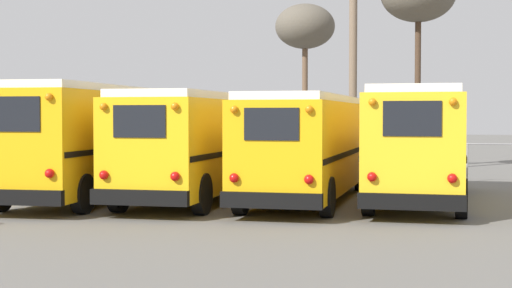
# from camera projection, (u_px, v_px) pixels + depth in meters

# --- Properties ---
(ground_plane) EXTENTS (160.00, 160.00, 0.00)m
(ground_plane) POSITION_uv_depth(u_px,v_px,m) (260.00, 198.00, 23.29)
(ground_plane) COLOR #66635E
(school_bus_0) EXTENTS (2.82, 10.88, 3.29)m
(school_bus_0) POSITION_uv_depth(u_px,v_px,m) (102.00, 137.00, 23.48)
(school_bus_0) COLOR #EAAA0F
(school_bus_0) RESTS_ON ground
(school_bus_1) EXTENTS (2.49, 10.28, 3.07)m
(school_bus_1) POSITION_uv_depth(u_px,v_px,m) (204.00, 141.00, 23.01)
(school_bus_1) COLOR yellow
(school_bus_1) RESTS_ON ground
(school_bus_2) EXTENTS (2.53, 9.86, 3.00)m
(school_bus_2) POSITION_uv_depth(u_px,v_px,m) (309.00, 144.00, 22.35)
(school_bus_2) COLOR #EAAA0F
(school_bus_2) RESTS_ON ground
(school_bus_3) EXTENTS (2.59, 9.52, 3.17)m
(school_bus_3) POSITION_uv_depth(u_px,v_px,m) (420.00, 141.00, 21.98)
(school_bus_3) COLOR yellow
(school_bus_3) RESTS_ON ground
(utility_pole) EXTENTS (1.80, 0.34, 8.93)m
(utility_pole) POSITION_uv_depth(u_px,v_px,m) (353.00, 66.00, 33.69)
(utility_pole) COLOR #75604C
(utility_pole) RESTS_ON ground
(bare_tree_0) EXTENTS (3.06, 3.06, 8.15)m
(bare_tree_0) POSITION_uv_depth(u_px,v_px,m) (305.00, 28.00, 40.08)
(bare_tree_0) COLOR brown
(bare_tree_0) RESTS_ON ground
(fence_line) EXTENTS (17.39, 0.06, 1.42)m
(fence_line) POSITION_uv_depth(u_px,v_px,m) (301.00, 153.00, 30.10)
(fence_line) COLOR #939399
(fence_line) RESTS_ON ground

